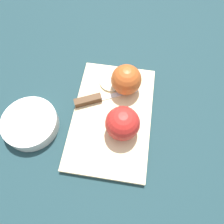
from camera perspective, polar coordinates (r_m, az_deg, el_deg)
ground_plane at (r=0.59m, az=0.00°, el=-1.50°), size 4.00×4.00×0.00m
cutting_board at (r=0.58m, az=0.00°, el=-1.20°), size 0.34×0.24×0.01m
apple_half_left at (r=0.52m, az=2.75°, el=-2.96°), size 0.08×0.08×0.08m
apple_half_right at (r=0.58m, az=3.75°, el=8.44°), size 0.08×0.08×0.08m
knife at (r=0.59m, az=-5.14°, el=3.30°), size 0.07×0.18×0.02m
apple_slice at (r=0.63m, az=-0.15°, el=7.97°), size 0.07×0.07×0.01m
bowl at (r=0.60m, az=-20.61°, el=-2.71°), size 0.14×0.14×0.04m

